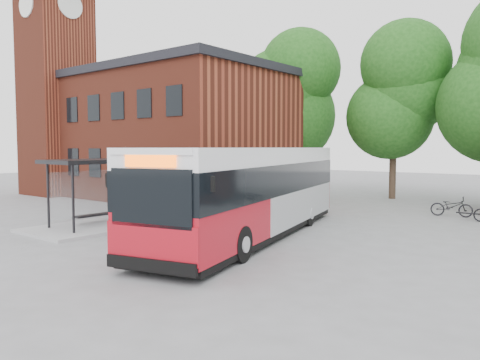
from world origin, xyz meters
The scene contains 8 objects.
ground centered at (0.00, 0.00, 0.00)m, with size 100.00×100.00×0.00m, color slate.
station_building centered at (-13.00, 9.00, 4.25)m, with size 18.40×10.40×8.50m, color maroon, non-canonical shape.
clock_tower centered at (-19.00, 5.00, 9.10)m, with size 5.20×5.20×18.20m, color maroon, non-canonical shape.
bus_shelter centered at (-4.50, -1.00, 1.45)m, with size 3.60×7.00×2.90m, color black, non-canonical shape.
tree_0 centered at (-6.00, 16.00, 5.50)m, with size 7.92×7.92×11.00m, color #174612, non-canonical shape.
tree_1 centered at (1.00, 17.00, 5.20)m, with size 7.92×7.92×10.40m, color #174612, non-canonical shape.
city_bus centered at (1.78, 0.79, 1.68)m, with size 2.81×13.19×3.35m, color #AB0F1C, non-canonical shape.
bicycle_0 centered at (6.22, 10.95, 0.50)m, with size 0.67×1.91×1.00m, color black.
Camera 1 is at (12.31, -13.10, 3.36)m, focal length 35.00 mm.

